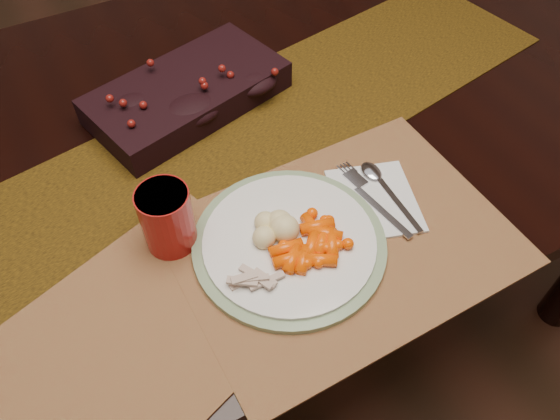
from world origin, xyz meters
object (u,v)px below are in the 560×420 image
placemat_main (343,241)px  baby_carrots (306,250)px  mashed_potatoes (268,221)px  napkin (374,200)px  turkey_shreds (253,281)px  red_cup (167,218)px  dinner_plate (289,243)px  centerpiece (187,89)px  dining_table (228,243)px

placemat_main → baby_carrots: 0.07m
mashed_potatoes → napkin: bearing=-6.4°
baby_carrots → turkey_shreds: baby_carrots is taller
napkin → red_cup: red_cup is taller
baby_carrots → napkin: bearing=16.6°
baby_carrots → placemat_main: bearing=3.0°
dinner_plate → napkin: (0.16, 0.01, -0.01)m
napkin → placemat_main: bearing=-136.1°
centerpiece → dining_table: bearing=-76.2°
baby_carrots → mashed_potatoes: bearing=113.4°
centerpiece → dinner_plate: bearing=-88.5°
dinner_plate → mashed_potatoes: (-0.02, 0.03, 0.03)m
placemat_main → napkin: napkin is taller
mashed_potatoes → napkin: 0.19m
dining_table → dinner_plate: (-0.01, -0.31, 0.39)m
red_cup → turkey_shreds: bearing=-62.3°
napkin → centerpiece: bearing=133.2°
placemat_main → napkin: 0.10m
centerpiece → baby_carrots: bearing=-87.2°
centerpiece → turkey_shreds: (-0.07, -0.42, -0.01)m
centerpiece → placemat_main: 0.42m
baby_carrots → turkey_shreds: bearing=-174.3°
turkey_shreds → napkin: (0.24, 0.05, -0.02)m
mashed_potatoes → red_cup: bearing=155.4°
baby_carrots → mashed_potatoes: mashed_potatoes is taller
turkey_shreds → red_cup: size_ratio=0.67×
mashed_potatoes → dinner_plate: bearing=-60.2°
red_cup → dining_table: bearing=53.1°
placemat_main → red_cup: red_cup is taller
baby_carrots → red_cup: bearing=141.8°
placemat_main → dinner_plate: 0.08m
red_cup → placemat_main: bearing=-28.3°
mashed_potatoes → dining_table: bearing=84.5°
dining_table → placemat_main: (0.07, -0.33, 0.38)m
centerpiece → napkin: 0.40m
baby_carrots → napkin: baby_carrots is taller
dining_table → baby_carrots: (0.00, -0.34, 0.40)m
dinner_plate → baby_carrots: baby_carrots is taller
dining_table → placemat_main: placemat_main is taller
dining_table → red_cup: red_cup is taller
dining_table → mashed_potatoes: mashed_potatoes is taller
dining_table → centerpiece: bearing=103.8°
centerpiece → placemat_main: centerpiece is taller
placemat_main → dinner_plate: dinner_plate is taller
mashed_potatoes → placemat_main: bearing=-33.0°
mashed_potatoes → turkey_shreds: (-0.06, -0.08, -0.01)m
placemat_main → mashed_potatoes: mashed_potatoes is taller
baby_carrots → napkin: size_ratio=0.69×
turkey_shreds → red_cup: red_cup is taller
baby_carrots → red_cup: red_cup is taller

